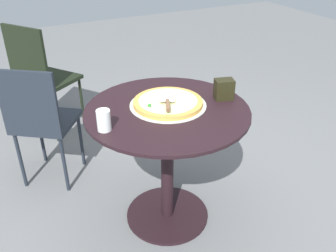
{
  "coord_description": "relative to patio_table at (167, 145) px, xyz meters",
  "views": [
    {
      "loc": [
        -1.54,
        0.78,
        1.64
      ],
      "look_at": [
        0.04,
        -0.02,
        0.62
      ],
      "focal_mm": 39.18,
      "sensor_mm": 36.0,
      "label": 1
    }
  ],
  "objects": [
    {
      "name": "patio_chair_far",
      "position": [
        0.68,
        0.57,
        -0.02
      ],
      "size": [
        0.52,
        0.52,
        0.87
      ],
      "color": "#1F252E",
      "rests_on": "ground"
    },
    {
      "name": "pizza_on_tray",
      "position": [
        0.04,
        -0.02,
        0.24
      ],
      "size": [
        0.41,
        0.41,
        0.05
      ],
      "color": "silver",
      "rests_on": "patio_table"
    },
    {
      "name": "patio_table",
      "position": [
        0.0,
        0.0,
        0.0
      ],
      "size": [
        0.88,
        0.88,
        0.75
      ],
      "color": "black",
      "rests_on": "ground"
    },
    {
      "name": "pizza_server",
      "position": [
        -0.01,
        0.01,
        0.27
      ],
      "size": [
        0.21,
        0.13,
        0.02
      ],
      "color": "silver",
      "rests_on": "pizza_on_tray"
    },
    {
      "name": "patio_chair_near",
      "position": [
        1.4,
        0.44,
        0.01
      ],
      "size": [
        0.55,
        0.55,
        0.94
      ],
      "color": "black",
      "rests_on": "ground"
    },
    {
      "name": "napkin_dispenser",
      "position": [
        -0.03,
        -0.34,
        0.28
      ],
      "size": [
        0.1,
        0.12,
        0.11
      ],
      "primitive_type": "cube",
      "rotation": [
        0.0,
        0.0,
        4.42
      ],
      "color": "black",
      "rests_on": "patio_table"
    },
    {
      "name": "drinking_cup",
      "position": [
        -0.06,
        0.36,
        0.28
      ],
      "size": [
        0.07,
        0.07,
        0.1
      ],
      "primitive_type": "cylinder",
      "color": "white",
      "rests_on": "patio_table"
    },
    {
      "name": "ground_plane",
      "position": [
        0.0,
        0.0,
        -0.53
      ],
      "size": [
        10.0,
        10.0,
        0.0
      ],
      "primitive_type": "plane",
      "color": "slate"
    }
  ]
}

